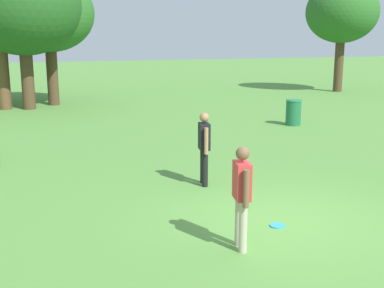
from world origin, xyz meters
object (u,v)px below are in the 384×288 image
Objects in this scene: person_thrower at (204,144)px; frisbee at (277,226)px; tree_back_right at (342,13)px; trash_can_beside_table at (293,112)px; person_catcher at (242,191)px; tree_slender_mid at (22,6)px; tree_back_left at (49,14)px.

person_thrower is 2.91m from frisbee.
tree_back_right reaches higher than frisbee.
person_catcher is at bearing -125.52° from trash_can_beside_table.
tree_back_right is at bearing 4.35° from tree_slender_mid.
person_thrower is 8.36m from trash_can_beside_table.
tree_back_left is at bearing 97.89° from person_thrower.
tree_back_right is (15.25, 18.36, 3.67)m from person_catcher.
person_thrower is 14.49m from tree_slender_mid.
person_catcher is 17.57m from tree_slender_mid.
person_thrower is 0.25× the size of tree_back_right.
person_catcher is 0.25× the size of tree_back_right.
tree_back_left is (-2.35, 17.49, 4.27)m from frisbee.
tree_slender_mid is (-3.53, 16.40, 4.55)m from frisbee.
tree_slender_mid reaches higher than person_catcher.
frisbee is at bearing -77.86° from tree_slender_mid.
person_catcher is (-0.70, -3.34, 0.00)m from person_thrower.
tree_slender_mid is 17.83m from tree_back_right.
tree_back_right is (14.25, 17.75, 4.60)m from frisbee.
tree_slender_mid is at bearing -175.65° from tree_back_right.
person_catcher is at bearing -101.77° from person_thrower.
tree_slender_mid is at bearing -136.93° from tree_back_left.
tree_back_left is (-7.95, 8.85, 3.80)m from trash_can_beside_table.
tree_slender_mid is at bearing 102.14° from frisbee.
frisbee is at bearing -122.93° from trash_can_beside_table.
frisbee is at bearing 31.11° from person_catcher.
person_thrower is at bearing 78.23° from person_catcher.
frisbee is 18.16m from tree_back_left.
frisbee is 0.04× the size of tree_slender_mid.
person_thrower is 21.23m from tree_back_right.
trash_can_beside_table is at bearing -48.09° from tree_back_left.
tree_slender_mid reaches higher than tree_back_left.
person_thrower reaches higher than trash_can_beside_table.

